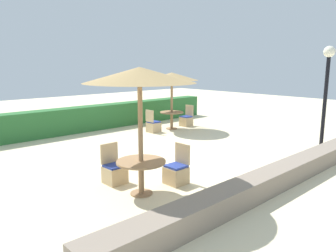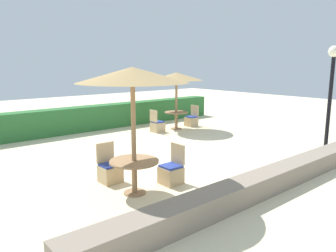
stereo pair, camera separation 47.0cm
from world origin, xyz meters
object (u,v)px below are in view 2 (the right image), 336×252
at_px(lamp_post, 332,77).
at_px(patio_chair_back_right_west, 157,126).
at_px(parasol_front_left, 132,76).
at_px(round_table_front_left, 134,168).
at_px(patio_chair_front_left_north, 110,171).
at_px(patio_chair_front_left_east, 171,173).
at_px(parasol_back_right, 176,77).
at_px(round_table_back_right, 176,116).
at_px(patio_chair_back_right_east, 192,120).

distance_m(lamp_post, patio_chair_back_right_west, 6.59).
xyz_separation_m(parasol_front_left, round_table_front_left, (0.00, 0.00, -1.94)).
bearing_deg(patio_chair_front_left_north, patio_chair_front_left_east, 136.08).
relative_size(patio_chair_front_left_north, patio_chair_back_right_west, 1.00).
height_order(lamp_post, round_table_front_left, lamp_post).
xyz_separation_m(lamp_post, round_table_front_left, (-6.84, 0.98, -1.77)).
bearing_deg(patio_chair_front_left_north, parasol_back_right, -145.15).
xyz_separation_m(parasol_back_right, round_table_back_right, (0.00, 0.00, -1.65)).
bearing_deg(patio_chair_back_right_east, patio_chair_front_left_north, 120.98).
relative_size(parasol_front_left, patio_chair_front_left_east, 2.91).
height_order(round_table_back_right, patio_chair_back_right_east, patio_chair_back_right_east).
xyz_separation_m(lamp_post, patio_chair_front_left_east, (-5.84, 0.92, -2.09)).
xyz_separation_m(lamp_post, round_table_back_right, (-1.45, 5.72, -1.78)).
bearing_deg(patio_chair_front_left_north, patio_chair_back_right_east, -149.02).
xyz_separation_m(patio_chair_front_left_east, parasol_back_right, (4.39, 4.80, 1.96)).
height_order(patio_chair_back_right_east, patio_chair_back_right_west, same).
bearing_deg(round_table_front_left, round_table_back_right, 41.36).
bearing_deg(parasol_front_left, round_table_front_left, 0.00).
relative_size(patio_chair_front_left_north, patio_chair_front_left_east, 1.00).
bearing_deg(patio_chair_back_right_west, patio_chair_back_right_east, 90.96).
bearing_deg(lamp_post, patio_chair_back_right_east, 94.76).
bearing_deg(patio_chair_back_right_west, lamp_post, 23.21).
relative_size(parasol_front_left, patio_chair_back_right_west, 2.91).
bearing_deg(parasol_back_right, round_table_back_right, 0.00).
xyz_separation_m(lamp_post, patio_chair_front_left_north, (-6.89, 1.93, -2.09)).
distance_m(lamp_post, patio_chair_back_right_east, 6.16).
relative_size(lamp_post, patio_chair_back_right_west, 3.57).
relative_size(round_table_front_left, round_table_back_right, 1.05).
bearing_deg(round_table_back_right, patio_chair_front_left_east, -132.43).
distance_m(round_table_front_left, patio_chair_back_right_east, 7.97).
distance_m(lamp_post, parasol_front_left, 6.91).
bearing_deg(parasol_front_left, patio_chair_back_right_west, 47.47).
xyz_separation_m(parasol_front_left, patio_chair_back_right_west, (4.37, 4.77, -2.26)).
xyz_separation_m(patio_chair_front_left_north, round_table_back_right, (5.44, 3.79, 0.31)).
xyz_separation_m(parasol_back_right, patio_chair_back_right_west, (-1.01, 0.03, -1.96)).
xyz_separation_m(round_table_front_left, patio_chair_back_right_west, (4.37, 4.77, -0.32)).
bearing_deg(round_table_back_right, round_table_front_left, -138.64).
bearing_deg(patio_chair_back_right_west, patio_chair_front_left_east, -34.97).
relative_size(parasol_back_right, round_table_back_right, 2.39).
bearing_deg(lamp_post, round_table_front_left, 171.87).
xyz_separation_m(round_table_front_left, round_table_back_right, (5.39, 4.74, -0.01)).
relative_size(parasol_front_left, parasol_back_right, 1.13).
relative_size(lamp_post, patio_chair_front_left_north, 3.57).
bearing_deg(patio_chair_front_left_north, parasol_front_left, 93.22).
height_order(patio_chair_front_left_east, parasol_back_right, parasol_back_right).
bearing_deg(patio_chair_back_right_west, parasol_front_left, -42.53).
xyz_separation_m(patio_chair_back_right_east, patio_chair_back_right_west, (-1.98, -0.03, 0.00)).
distance_m(round_table_back_right, patio_chair_back_right_east, 1.02).
distance_m(patio_chair_front_left_north, patio_chair_back_right_west, 5.84).
bearing_deg(patio_chair_front_left_east, lamp_post, -98.93).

